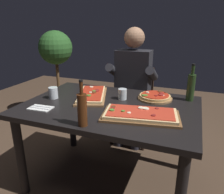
% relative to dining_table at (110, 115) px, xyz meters
% --- Properties ---
extents(ground_plane, '(6.40, 6.40, 0.00)m').
position_rel_dining_table_xyz_m(ground_plane, '(0.00, 0.00, -0.64)').
color(ground_plane, '#4C3828').
extents(dining_table, '(1.40, 0.96, 0.74)m').
position_rel_dining_table_xyz_m(dining_table, '(0.00, 0.00, 0.00)').
color(dining_table, black).
rests_on(dining_table, ground_plane).
extents(pizza_rectangular_front, '(0.58, 0.38, 0.05)m').
position_rel_dining_table_xyz_m(pizza_rectangular_front, '(0.29, -0.15, 0.12)').
color(pizza_rectangular_front, brown).
rests_on(pizza_rectangular_front, dining_table).
extents(pizza_rectangular_left, '(0.40, 0.56, 0.05)m').
position_rel_dining_table_xyz_m(pizza_rectangular_left, '(-0.22, 0.12, 0.12)').
color(pizza_rectangular_left, brown).
rests_on(pizza_rectangular_left, dining_table).
extents(pizza_round_far, '(0.30, 0.30, 0.05)m').
position_rel_dining_table_xyz_m(pizza_round_far, '(0.32, 0.27, 0.12)').
color(pizza_round_far, olive).
rests_on(pizza_round_far, dining_table).
extents(wine_bottle_dark, '(0.06, 0.06, 0.32)m').
position_rel_dining_table_xyz_m(wine_bottle_dark, '(0.60, 0.34, 0.22)').
color(wine_bottle_dark, '#233819').
rests_on(wine_bottle_dark, dining_table).
extents(oil_bottle_amber, '(0.06, 0.06, 0.31)m').
position_rel_dining_table_xyz_m(oil_bottle_amber, '(-0.03, -0.41, 0.21)').
color(oil_bottle_amber, '#47230F').
rests_on(oil_bottle_amber, dining_table).
extents(tumbler_near_camera, '(0.08, 0.08, 0.09)m').
position_rel_dining_table_xyz_m(tumbler_near_camera, '(0.05, 0.17, 0.14)').
color(tumbler_near_camera, silver).
rests_on(tumbler_near_camera, dining_table).
extents(tumbler_far_side, '(0.08, 0.08, 0.10)m').
position_rel_dining_table_xyz_m(tumbler_far_side, '(-0.52, -0.03, 0.14)').
color(tumbler_far_side, silver).
rests_on(tumbler_far_side, dining_table).
extents(napkin_cutlery_set, '(0.19, 0.12, 0.01)m').
position_rel_dining_table_xyz_m(napkin_cutlery_set, '(-0.47, -0.27, 0.10)').
color(napkin_cutlery_set, white).
rests_on(napkin_cutlery_set, dining_table).
extents(diner_chair, '(0.44, 0.44, 0.87)m').
position_rel_dining_table_xyz_m(diner_chair, '(-0.02, 0.86, -0.16)').
color(diner_chair, black).
rests_on(diner_chair, ground_plane).
extents(seated_diner, '(0.53, 0.41, 1.33)m').
position_rel_dining_table_xyz_m(seated_diner, '(-0.02, 0.74, 0.10)').
color(seated_diner, '#23232D').
rests_on(seated_diner, ground_plane).
extents(potted_plant_corner, '(0.48, 0.48, 1.27)m').
position_rel_dining_table_xyz_m(potted_plant_corner, '(-1.28, 1.13, 0.19)').
color(potted_plant_corner, tan).
rests_on(potted_plant_corner, ground_plane).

